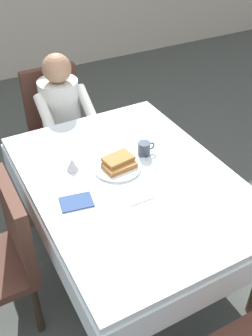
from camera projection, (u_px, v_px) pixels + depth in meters
ground_plane at (130, 262)px, 2.65m from camera, size 14.00×14.00×0.00m
dining_table_main at (131, 189)px, 2.25m from camera, size 1.12×1.52×0.74m
chair_diner at (57, 119)px, 3.13m from camera, size 0.44×0.45×0.93m
diner_person at (62, 112)px, 2.94m from camera, size 0.40×0.43×1.12m
chair_left_side at (3, 252)px, 2.04m from camera, size 0.45×0.44×0.93m
plate_breakfast at (117, 167)px, 2.26m from camera, size 0.28×0.28×0.02m
breakfast_stack at (119, 162)px, 2.24m from camera, size 0.19×0.16×0.05m
cup_coffee at (144, 149)px, 2.35m from camera, size 0.11×0.08×0.08m
syrup_pitcher at (72, 165)px, 2.23m from camera, size 0.08×0.08×0.07m
fork_left_of_plate at (89, 179)px, 2.18m from camera, size 0.01×0.18×0.00m
knife_right_of_plate at (147, 161)px, 2.32m from camera, size 0.03×0.20×0.00m
spoon_near_edge at (142, 201)px, 2.04m from camera, size 0.15×0.02×0.00m
napkin_folded at (76, 202)px, 2.03m from camera, size 0.19×0.15×0.01m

